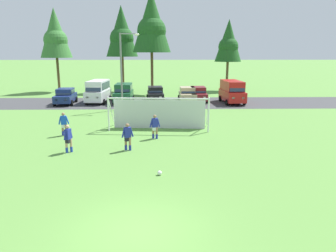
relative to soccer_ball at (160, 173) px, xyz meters
name	(u,v)px	position (x,y,z in m)	size (l,w,h in m)	color
ground_plane	(151,126)	(-0.71, 10.18, -0.11)	(400.00, 400.00, 0.00)	#598C3D
parking_lot_strip	(154,103)	(-0.71, 21.84, -0.11)	(52.00, 8.40, 0.01)	#3D3D3F
soccer_ball	(160,173)	(0.00, 0.00, 0.00)	(0.22, 0.22, 0.22)	white
soccer_goal	(159,112)	(-0.08, 9.23, 1.18)	(7.54, 2.51, 2.57)	white
player_striker_near	(64,124)	(-6.70, 7.44, 0.71)	(0.74, 0.37, 1.64)	#936B4C
player_midfield_center	(68,139)	(-5.30, 3.62, 0.71)	(0.38, 0.70, 1.64)	tan
player_defender_far	(155,127)	(-0.34, 6.49, 0.71)	(0.74, 0.36, 1.64)	#936B4C
player_winger_left	(128,137)	(-1.90, 3.94, 0.71)	(0.73, 0.39, 1.64)	#936B4C
parked_car_slot_far_left	(65,96)	(-10.61, 21.22, 0.77)	(2.24, 4.30, 1.72)	navy
parked_car_slot_left	(98,91)	(-7.15, 22.23, 1.23)	(2.46, 4.93, 2.52)	silver
parked_car_slot_center_left	(124,93)	(-4.21, 22.02, 1.00)	(2.16, 4.61, 2.16)	#194C2D
parked_car_slot_center	(155,94)	(-0.61, 23.03, 0.77)	(2.24, 4.31, 1.72)	black
parked_car_slot_center_right	(187,94)	(3.15, 22.42, 0.77)	(2.06, 4.21, 1.72)	tan
parked_car_slot_right	(198,94)	(4.41, 22.67, 0.77)	(2.05, 4.21, 1.72)	maroon
parked_car_slot_far_right	(232,91)	(8.16, 21.53, 1.23)	(2.41, 4.91, 2.52)	red
tree_left_edge	(55,35)	(-14.80, 32.42, 7.94)	(4.39, 4.39, 11.70)	brown
tree_mid_left	(122,33)	(-5.49, 32.69, 8.20)	(4.53, 4.53, 12.07)	brown
tree_center_back	(151,24)	(-1.13, 29.05, 9.17)	(5.06, 5.06, 13.48)	brown
tree_mid_right	(228,42)	(9.91, 33.16, 6.96)	(3.86, 3.86, 10.29)	brown
street_lamp	(123,71)	(-3.67, 17.57, 3.78)	(2.00, 0.32, 7.51)	slate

